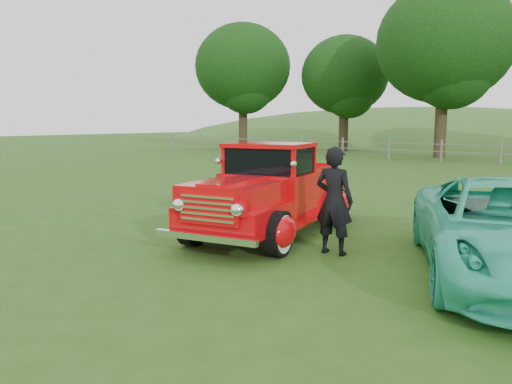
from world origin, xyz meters
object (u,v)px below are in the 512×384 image
Objects in this scene: tree_mid_west at (345,75)px; tree_far_west at (243,67)px; red_pickup at (271,193)px; man at (334,201)px; teal_sedan at (510,230)px; tree_near_west at (445,43)px.

tree_far_west is at bearing -165.96° from tree_mid_west.
red_pickup is 2.91× the size of man.
tree_far_west is at bearing 111.46° from teal_sedan.
tree_near_west reaches higher than tree_mid_west.
tree_far_west is at bearing 176.42° from tree_near_west.
teal_sedan is at bearing -58.89° from tree_mid_west.
tree_far_west reaches higher than tree_mid_west.
tree_mid_west is (8.00, 2.00, -0.94)m from tree_far_west.
tree_far_west is 1.17× the size of tree_mid_west.
red_pickup reaches higher than teal_sedan.
tree_mid_west is at bearing 103.74° from red_pickup.
tree_far_west reaches higher than teal_sedan.
tree_near_west is 5.82× the size of man.
man is (5.41, -23.79, -5.90)m from tree_near_west.
tree_far_west is 1.90× the size of red_pickup.
teal_sedan is 2.61m from man.
tree_near_west is (16.00, -1.00, 0.31)m from tree_far_west.
tree_mid_west is 0.81× the size of tree_near_west.
teal_sedan is 2.78× the size of man.
tree_far_west is 31.66m from red_pickup.
tree_far_west is 8.30m from tree_mid_west.
tree_mid_west reaches higher than man.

